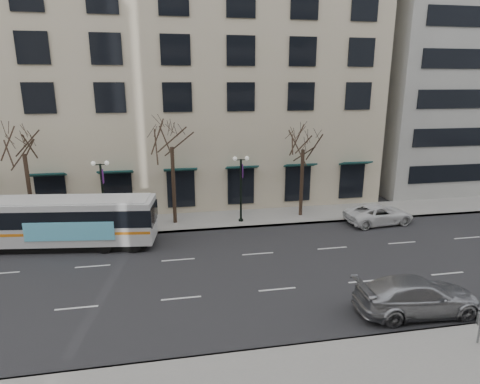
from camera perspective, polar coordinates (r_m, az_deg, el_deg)
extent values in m
plane|color=black|center=(23.08, -8.60, -11.89)|extent=(160.00, 160.00, 0.00)
cube|color=gray|center=(31.78, -0.14, -3.79)|extent=(80.00, 4.00, 0.15)
cube|color=beige|center=(41.61, -13.25, 17.03)|extent=(40.00, 20.00, 24.00)
cube|color=#999993|center=(53.11, 29.40, 21.08)|extent=(25.00, 20.00, 35.00)
cylinder|color=black|center=(31.83, -27.70, -0.31)|extent=(0.28, 0.28, 5.74)
cylinder|color=black|center=(30.30, -9.42, 0.76)|extent=(0.28, 0.28, 5.95)
cylinder|color=black|center=(32.07, 8.75, 1.15)|extent=(0.28, 0.28, 5.46)
cylinder|color=black|center=(30.21, -18.87, -0.85)|extent=(0.16, 0.16, 5.00)
cylinder|color=black|center=(30.91, -18.50, -5.04)|extent=(0.36, 0.36, 0.30)
cube|color=black|center=(29.65, -19.28, 3.70)|extent=(0.90, 0.06, 0.06)
sphere|color=silver|center=(29.71, -20.15, 3.84)|extent=(0.32, 0.32, 0.32)
sphere|color=silver|center=(29.57, -18.43, 3.94)|extent=(0.32, 0.32, 0.32)
cube|color=#5C207B|center=(29.80, -18.91, 2.12)|extent=(0.04, 0.45, 1.00)
cylinder|color=black|center=(30.31, 0.13, 0.05)|extent=(0.16, 0.16, 5.00)
cylinder|color=black|center=(31.02, 0.13, -4.14)|extent=(0.36, 0.36, 0.30)
cube|color=black|center=(29.76, 0.13, 4.61)|extent=(0.90, 0.06, 0.06)
sphere|color=silver|center=(29.67, -0.72, 4.77)|extent=(0.32, 0.32, 0.32)
sphere|color=silver|center=(29.83, 0.99, 4.82)|extent=(0.32, 0.32, 0.32)
cube|color=#5C207B|center=(29.95, 0.36, 3.02)|extent=(0.04, 0.45, 1.00)
cube|color=silver|center=(28.56, -24.20, -3.71)|extent=(12.31, 4.16, 2.77)
cube|color=black|center=(29.07, -23.87, -6.62)|extent=(11.31, 3.72, 0.45)
cube|color=black|center=(28.32, -23.73, -2.89)|extent=(11.84, 4.14, 1.11)
cube|color=orange|center=(28.70, -24.10, -4.61)|extent=(12.20, 4.18, 0.18)
cube|color=#65D2F6|center=(27.11, -23.14, -5.19)|extent=(5.50, 0.78, 1.21)
cube|color=silver|center=(28.16, -24.52, -0.98)|extent=(11.68, 3.82, 0.08)
cylinder|color=black|center=(31.71, -30.36, -5.21)|extent=(1.03, 0.41, 1.01)
cylinder|color=black|center=(27.01, -18.74, -7.22)|extent=(1.03, 0.41, 1.01)
cylinder|color=black|center=(29.08, -17.54, -5.50)|extent=(1.03, 0.41, 1.01)
cylinder|color=black|center=(26.57, -14.95, -7.29)|extent=(1.03, 0.41, 1.01)
cylinder|color=black|center=(28.68, -14.03, -5.53)|extent=(1.03, 0.41, 1.01)
imported|color=#9B9DA2|center=(21.05, 23.90, -13.34)|extent=(5.97, 2.64, 1.70)
imported|color=white|center=(32.52, 19.14, -3.01)|extent=(5.44, 2.88, 1.46)
cylinder|color=slate|center=(19.89, 30.87, -16.79)|extent=(0.08, 0.08, 0.95)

